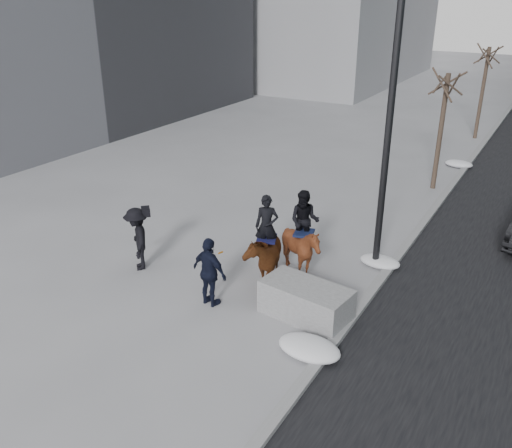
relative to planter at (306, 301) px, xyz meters
The scene contains 11 objects.
ground 2.05m from the planter, behind, with size 120.00×120.00×0.00m, color gray.
curb 9.99m from the planter, 84.27° to the left, with size 0.25×90.00×0.12m, color gray.
planter is the anchor object (origin of this frame).
tree_near 10.68m from the planter, 87.84° to the left, with size 1.20×1.20×4.78m, color #34271F, non-canonical shape.
tree_far 19.29m from the planter, 88.82° to the left, with size 1.20×1.20×4.96m, color #3B2E23, non-canonical shape.
mounted_left 1.91m from the planter, 151.21° to the left, with size 1.48×2.02×2.38m.
mounted_right 2.01m from the planter, 119.32° to the left, with size 1.56×1.68×2.39m.
feeder 2.37m from the planter, 163.33° to the right, with size 1.09×0.94×1.75m.
camera_crew 4.99m from the planter, behind, with size 1.26×1.26×1.75m.
lamppost 5.66m from the planter, 79.70° to the left, with size 0.25×1.17×9.09m.
snow_piles 4.08m from the planter, 80.16° to the left, with size 1.37×15.77×0.35m.
Camera 1 is at (6.45, -9.80, 7.11)m, focal length 38.00 mm.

